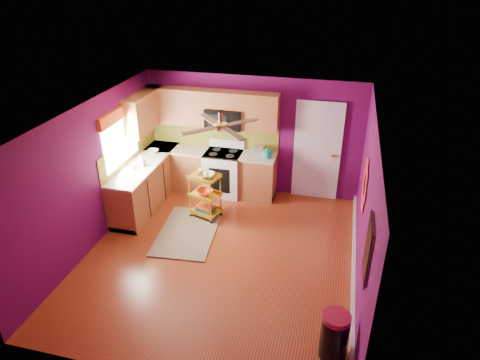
# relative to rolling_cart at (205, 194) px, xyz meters

# --- Properties ---
(ground) EXTENTS (5.00, 5.00, 0.00)m
(ground) POSITION_rel_rolling_cart_xyz_m (0.62, -1.14, -0.51)
(ground) COLOR maroon
(ground) RESTS_ON ground
(room_envelope) EXTENTS (4.54, 5.04, 2.52)m
(room_envelope) POSITION_rel_rolling_cart_xyz_m (0.65, -1.14, 1.12)
(room_envelope) COLOR #5C0A4B
(room_envelope) RESTS_ON ground
(lower_cabinets) EXTENTS (2.81, 2.31, 0.94)m
(lower_cabinets) POSITION_rel_rolling_cart_xyz_m (-0.72, 0.67, -0.08)
(lower_cabinets) COLOR brown
(lower_cabinets) RESTS_ON ground
(electric_range) EXTENTS (0.76, 0.66, 1.13)m
(electric_range) POSITION_rel_rolling_cart_xyz_m (0.07, 1.03, -0.03)
(electric_range) COLOR white
(electric_range) RESTS_ON ground
(upper_cabinetry) EXTENTS (2.80, 2.30, 1.26)m
(upper_cabinetry) POSITION_rel_rolling_cart_xyz_m (-0.62, 1.03, 1.29)
(upper_cabinetry) COLOR brown
(upper_cabinetry) RESTS_ON ground
(left_window) EXTENTS (0.08, 1.35, 1.08)m
(left_window) POSITION_rel_rolling_cart_xyz_m (-1.59, -0.09, 1.23)
(left_window) COLOR white
(left_window) RESTS_ON ground
(panel_door) EXTENTS (0.95, 0.11, 2.15)m
(panel_door) POSITION_rel_rolling_cart_xyz_m (1.98, 1.32, 0.51)
(panel_door) COLOR white
(panel_door) RESTS_ON ground
(right_wall_art) EXTENTS (0.04, 2.74, 1.04)m
(right_wall_art) POSITION_rel_rolling_cart_xyz_m (2.85, -1.48, 0.93)
(right_wall_art) COLOR black
(right_wall_art) RESTS_ON ground
(ceiling_fan) EXTENTS (1.01, 1.01, 0.26)m
(ceiling_fan) POSITION_rel_rolling_cart_xyz_m (0.62, -0.94, 1.78)
(ceiling_fan) COLOR #BF8C3F
(ceiling_fan) RESTS_ON ground
(shag_rug) EXTENTS (1.15, 1.74, 0.02)m
(shag_rug) POSITION_rel_rolling_cart_xyz_m (-0.16, -0.62, -0.50)
(shag_rug) COLOR black
(shag_rug) RESTS_ON ground
(rolling_cart) EXTENTS (0.64, 0.54, 0.99)m
(rolling_cart) POSITION_rel_rolling_cart_xyz_m (0.00, 0.00, 0.00)
(rolling_cart) COLOR gold
(rolling_cart) RESTS_ON ground
(trash_can) EXTENTS (0.40, 0.42, 0.68)m
(trash_can) POSITION_rel_rolling_cart_xyz_m (2.60, -2.78, -0.17)
(trash_can) COLOR black
(trash_can) RESTS_ON ground
(teal_kettle) EXTENTS (0.18, 0.18, 0.21)m
(teal_kettle) POSITION_rel_rolling_cart_xyz_m (1.00, 1.00, 0.51)
(teal_kettle) COLOR #159F90
(teal_kettle) RESTS_ON lower_cabinets
(toaster) EXTENTS (0.22, 0.15, 0.18)m
(toaster) POSITION_rel_rolling_cart_xyz_m (0.80, 1.15, 0.52)
(toaster) COLOR beige
(toaster) RESTS_ON lower_cabinets
(soap_bottle_a) EXTENTS (0.09, 0.10, 0.21)m
(soap_bottle_a) POSITION_rel_rolling_cart_xyz_m (-1.28, 0.03, 0.53)
(soap_bottle_a) COLOR #EA3F72
(soap_bottle_a) RESTS_ON lower_cabinets
(soap_bottle_b) EXTENTS (0.13, 0.13, 0.17)m
(soap_bottle_b) POSITION_rel_rolling_cart_xyz_m (-1.37, 0.15, 0.52)
(soap_bottle_b) COLOR white
(soap_bottle_b) RESTS_ON lower_cabinets
(counter_dish) EXTENTS (0.23, 0.23, 0.06)m
(counter_dish) POSITION_rel_rolling_cart_xyz_m (-1.35, 0.68, 0.46)
(counter_dish) COLOR white
(counter_dish) RESTS_ON lower_cabinets
(counter_cup) EXTENTS (0.11, 0.11, 0.09)m
(counter_cup) POSITION_rel_rolling_cart_xyz_m (-1.39, -0.12, 0.47)
(counter_cup) COLOR white
(counter_cup) RESTS_ON lower_cabinets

